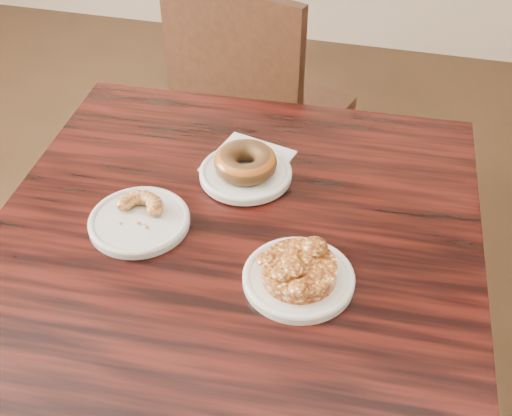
% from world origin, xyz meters
% --- Properties ---
extents(cafe_table, '(0.87, 0.87, 0.75)m').
position_xyz_m(cafe_table, '(0.18, 0.28, 0.38)').
color(cafe_table, black).
rests_on(cafe_table, floor).
extents(chair_far, '(0.55, 0.55, 0.90)m').
position_xyz_m(chair_far, '(0.04, 1.09, 0.45)').
color(chair_far, black).
rests_on(chair_far, floor).
extents(napkin, '(0.17, 0.17, 0.00)m').
position_xyz_m(napkin, '(0.15, 0.47, 0.75)').
color(napkin, silver).
rests_on(napkin, cafe_table).
extents(plate_donut, '(0.17, 0.17, 0.01)m').
position_xyz_m(plate_donut, '(0.16, 0.42, 0.76)').
color(plate_donut, white).
rests_on(plate_donut, napkin).
extents(plate_cruller, '(0.17, 0.17, 0.01)m').
position_xyz_m(plate_cruller, '(0.01, 0.26, 0.76)').
color(plate_cruller, silver).
rests_on(plate_cruller, cafe_table).
extents(plate_fritter, '(0.18, 0.18, 0.01)m').
position_xyz_m(plate_fritter, '(0.31, 0.19, 0.76)').
color(plate_fritter, white).
rests_on(plate_fritter, cafe_table).
extents(glazed_donut, '(0.12, 0.12, 0.04)m').
position_xyz_m(glazed_donut, '(0.16, 0.42, 0.79)').
color(glazed_donut, '#995116').
rests_on(glazed_donut, plate_donut).
extents(apple_fritter, '(0.16, 0.16, 0.04)m').
position_xyz_m(apple_fritter, '(0.31, 0.19, 0.78)').
color(apple_fritter, '#441607').
rests_on(apple_fritter, plate_fritter).
extents(cruller_fragment, '(0.10, 0.10, 0.03)m').
position_xyz_m(cruller_fragment, '(0.01, 0.26, 0.77)').
color(cruller_fragment, '#662E14').
rests_on(cruller_fragment, plate_cruller).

